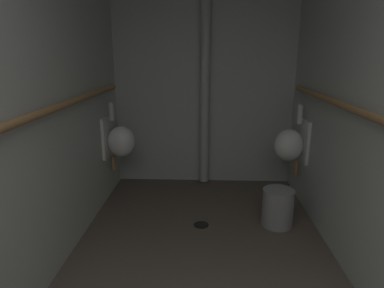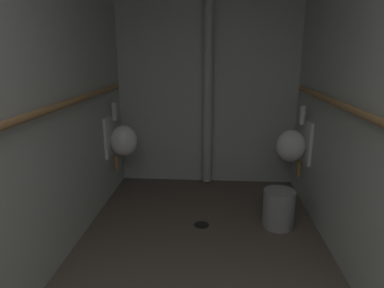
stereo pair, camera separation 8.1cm
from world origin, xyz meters
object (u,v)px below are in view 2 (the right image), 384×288
(urinal_left_mid, at_px, (122,140))
(floor_drain, at_px, (202,225))
(urinal_right_mid, at_px, (293,145))
(standpipe_back_wall, at_px, (208,73))
(waste_bin, at_px, (279,209))

(urinal_left_mid, relative_size, floor_drain, 5.39)
(urinal_left_mid, height_order, urinal_right_mid, same)
(urinal_left_mid, xyz_separation_m, standpipe_back_wall, (0.92, 0.43, 0.69))
(standpipe_back_wall, height_order, waste_bin, standpipe_back_wall)
(floor_drain, relative_size, waste_bin, 0.40)
(floor_drain, xyz_separation_m, waste_bin, (0.71, 0.04, 0.17))
(urinal_right_mid, relative_size, floor_drain, 5.39)
(urinal_right_mid, relative_size, standpipe_back_wall, 0.29)
(waste_bin, bearing_deg, floor_drain, -177.04)
(urinal_left_mid, height_order, waste_bin, urinal_left_mid)
(standpipe_back_wall, bearing_deg, floor_drain, -90.98)
(standpipe_back_wall, bearing_deg, waste_bin, -55.99)
(floor_drain, height_order, waste_bin, waste_bin)
(floor_drain, bearing_deg, waste_bin, 2.96)
(urinal_left_mid, xyz_separation_m, floor_drain, (0.90, -0.63, -0.64))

